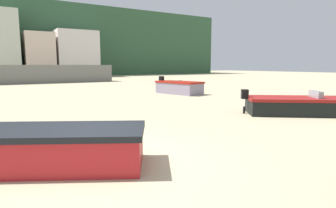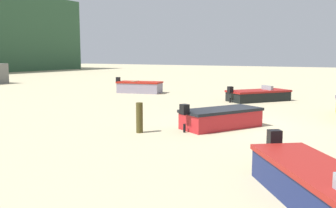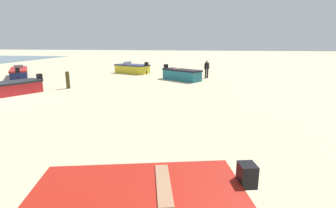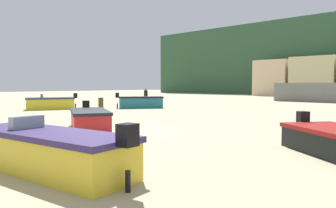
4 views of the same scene
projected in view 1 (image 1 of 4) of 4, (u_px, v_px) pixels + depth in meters
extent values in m
plane|color=tan|center=(104.00, 162.00, 6.04)|extent=(160.00, 160.00, 0.00)
cube|color=#305437|center=(3.00, 43.00, 60.85)|extent=(90.00, 32.00, 13.79)
cube|color=slate|center=(39.00, 74.00, 32.51)|extent=(16.72, 2.40, 2.11)
cube|color=beige|center=(1.00, 44.00, 44.36)|extent=(5.11, 5.44, 10.74)
cube|color=beige|center=(39.00, 55.00, 47.30)|extent=(4.57, 5.17, 7.48)
cube|color=silver|center=(76.00, 54.00, 51.04)|extent=(7.03, 6.57, 8.15)
cube|color=black|center=(297.00, 107.00, 11.88)|extent=(4.27, 3.77, 0.60)
cube|color=maroon|center=(298.00, 99.00, 11.83)|extent=(4.39, 3.89, 0.12)
cube|color=black|center=(245.00, 94.00, 12.00)|extent=(0.42, 0.42, 0.40)
cylinder|color=black|center=(244.00, 110.00, 12.09)|extent=(0.14, 0.14, 0.30)
cube|color=#8C9EA8|center=(316.00, 94.00, 11.74)|extent=(0.76, 0.93, 0.28)
cube|color=red|center=(57.00, 151.00, 5.69)|extent=(3.66, 2.87, 0.69)
cube|color=black|center=(56.00, 131.00, 5.63)|extent=(3.79, 2.99, 0.12)
cube|color=gray|center=(179.00, 88.00, 20.41)|extent=(2.28, 3.65, 0.79)
cube|color=#9F1A10|center=(179.00, 82.00, 20.35)|extent=(2.38, 3.76, 0.12)
cube|color=black|center=(161.00, 79.00, 21.64)|extent=(0.38, 0.35, 0.40)
cylinder|color=black|center=(161.00, 90.00, 21.76)|extent=(0.12, 0.12, 0.40)
cube|color=#986C4D|center=(175.00, 81.00, 20.64)|extent=(1.34, 0.53, 0.08)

